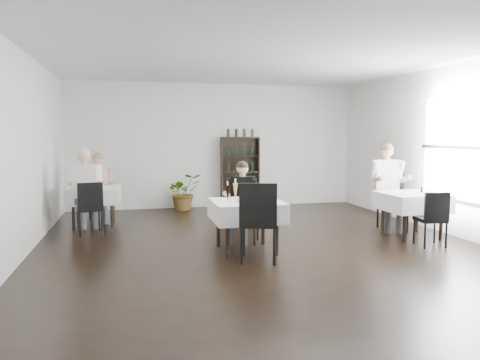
# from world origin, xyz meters

# --- Properties ---
(room_shell) EXTENTS (9.00, 9.00, 9.00)m
(room_shell) POSITION_xyz_m (0.00, 0.00, 1.50)
(room_shell) COLOR black
(room_shell) RESTS_ON ground
(window_right) EXTENTS (0.06, 2.30, 1.85)m
(window_right) POSITION_xyz_m (3.48, 0.00, 1.50)
(window_right) COLOR white
(window_right) RESTS_ON room_shell
(wine_shelf) EXTENTS (0.90, 0.28, 1.75)m
(wine_shelf) POSITION_xyz_m (0.60, 4.31, 0.85)
(wine_shelf) COLOR black
(wine_shelf) RESTS_ON ground
(main_table) EXTENTS (1.03, 1.03, 0.77)m
(main_table) POSITION_xyz_m (-0.30, 0.00, 0.62)
(main_table) COLOR black
(main_table) RESTS_ON ground
(left_table) EXTENTS (0.98, 0.98, 0.77)m
(left_table) POSITION_xyz_m (-2.70, 2.50, 0.62)
(left_table) COLOR black
(left_table) RESTS_ON ground
(right_table) EXTENTS (0.98, 0.98, 0.77)m
(right_table) POSITION_xyz_m (2.70, 0.30, 0.62)
(right_table) COLOR black
(right_table) RESTS_ON ground
(potted_tree) EXTENTS (0.93, 0.86, 0.86)m
(potted_tree) POSITION_xyz_m (-0.81, 4.08, 0.43)
(potted_tree) COLOR #255B1F
(potted_tree) RESTS_ON ground
(main_chair_far) EXTENTS (0.59, 0.59, 0.98)m
(main_chair_far) POSITION_xyz_m (-0.16, 0.65, 0.56)
(main_chair_far) COLOR black
(main_chair_far) RESTS_ON ground
(main_chair_near) EXTENTS (0.64, 0.64, 1.12)m
(main_chair_near) POSITION_xyz_m (-0.29, -0.66, 0.64)
(main_chair_near) COLOR black
(main_chair_near) RESTS_ON ground
(left_chair_far) EXTENTS (0.57, 0.57, 0.94)m
(left_chair_far) POSITION_xyz_m (-2.72, 3.09, 0.54)
(left_chair_far) COLOR black
(left_chair_far) RESTS_ON ground
(left_chair_near) EXTENTS (0.50, 0.50, 0.94)m
(left_chair_near) POSITION_xyz_m (-2.71, 1.77, 0.54)
(left_chair_near) COLOR black
(left_chair_near) RESTS_ON ground
(right_chair_far) EXTENTS (0.62, 0.62, 1.09)m
(right_chair_far) POSITION_xyz_m (2.75, 1.02, 0.62)
(right_chair_far) COLOR black
(right_chair_far) RESTS_ON ground
(right_chair_near) EXTENTS (0.45, 0.45, 0.88)m
(right_chair_near) POSITION_xyz_m (2.61, -0.42, 0.50)
(right_chair_near) COLOR black
(right_chair_near) RESTS_ON ground
(diner_main) EXTENTS (0.60, 0.63, 1.34)m
(diner_main) POSITION_xyz_m (-0.23, 0.62, 0.78)
(diner_main) COLOR #45454D
(diner_main) RESTS_ON ground
(diner_left_far) EXTENTS (0.55, 0.57, 1.40)m
(diner_left_far) POSITION_xyz_m (-2.64, 2.99, 0.81)
(diner_left_far) COLOR #45454D
(diner_left_far) RESTS_ON ground
(diner_left_near) EXTENTS (0.59, 0.59, 1.54)m
(diner_left_near) POSITION_xyz_m (-2.80, 1.97, 0.89)
(diner_left_near) COLOR #45454D
(diner_left_near) RESTS_ON ground
(diner_right_far) EXTENTS (0.64, 0.66, 1.62)m
(diner_right_far) POSITION_xyz_m (2.63, 0.98, 0.94)
(diner_right_far) COLOR #45454D
(diner_right_far) RESTS_ON ground
(plate_far) EXTENTS (0.29, 0.29, 0.07)m
(plate_far) POSITION_xyz_m (-0.26, 0.21, 0.79)
(plate_far) COLOR white
(plate_far) RESTS_ON main_table
(plate_near) EXTENTS (0.33, 0.33, 0.09)m
(plate_near) POSITION_xyz_m (-0.31, -0.21, 0.79)
(plate_near) COLOR white
(plate_near) RESTS_ON main_table
(pilsner_dark) EXTENTS (0.07, 0.07, 0.31)m
(pilsner_dark) POSITION_xyz_m (-0.60, -0.04, 0.90)
(pilsner_dark) COLOR black
(pilsner_dark) RESTS_ON main_table
(pilsner_lager) EXTENTS (0.08, 0.08, 0.34)m
(pilsner_lager) POSITION_xyz_m (-0.46, 0.04, 0.91)
(pilsner_lager) COLOR gold
(pilsner_lager) RESTS_ON main_table
(coke_bottle) EXTENTS (0.07, 0.07, 0.25)m
(coke_bottle) POSITION_xyz_m (-0.38, -0.03, 0.87)
(coke_bottle) COLOR silver
(coke_bottle) RESTS_ON main_table
(napkin_cutlery) EXTENTS (0.22, 0.20, 0.02)m
(napkin_cutlery) POSITION_xyz_m (-0.01, -0.20, 0.78)
(napkin_cutlery) COLOR black
(napkin_cutlery) RESTS_ON main_table
(pepper_mill) EXTENTS (0.04, 0.04, 0.10)m
(pepper_mill) POSITION_xyz_m (2.89, 0.31, 0.82)
(pepper_mill) COLOR black
(pepper_mill) RESTS_ON right_table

